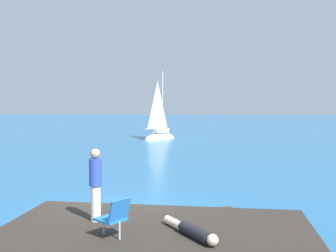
{
  "coord_description": "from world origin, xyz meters",
  "views": [
    {
      "loc": [
        2.42,
        -11.03,
        3.22
      ],
      "look_at": [
        -0.33,
        17.07,
        1.41
      ],
      "focal_mm": 42.32,
      "sensor_mm": 36.0,
      "label": 1
    }
  ],
  "objects_px": {
    "person_sunbather": "(192,231)",
    "person_standing": "(96,183)",
    "beach_chair": "(114,216)",
    "sailboat_near": "(160,135)"
  },
  "relations": [
    {
      "from": "person_sunbather",
      "to": "beach_chair",
      "type": "xyz_separation_m",
      "value": [
        -1.5,
        -0.22,
        0.33
      ]
    },
    {
      "from": "person_standing",
      "to": "beach_chair",
      "type": "distance_m",
      "value": 1.3
    },
    {
      "from": "person_standing",
      "to": "beach_chair",
      "type": "relative_size",
      "value": 2.03
    },
    {
      "from": "beach_chair",
      "to": "person_sunbather",
      "type": "bearing_deg",
      "value": -136.49
    },
    {
      "from": "person_standing",
      "to": "beach_chair",
      "type": "height_order",
      "value": "person_standing"
    },
    {
      "from": "sailboat_near",
      "to": "person_sunbather",
      "type": "relative_size",
      "value": 4.16
    },
    {
      "from": "sailboat_near",
      "to": "person_standing",
      "type": "height_order",
      "value": "sailboat_near"
    },
    {
      "from": "person_sunbather",
      "to": "person_standing",
      "type": "distance_m",
      "value": 2.44
    },
    {
      "from": "person_sunbather",
      "to": "beach_chair",
      "type": "height_order",
      "value": "beach_chair"
    },
    {
      "from": "person_sunbather",
      "to": "person_standing",
      "type": "xyz_separation_m",
      "value": [
        -2.17,
        0.82,
        0.75
      ]
    }
  ]
}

